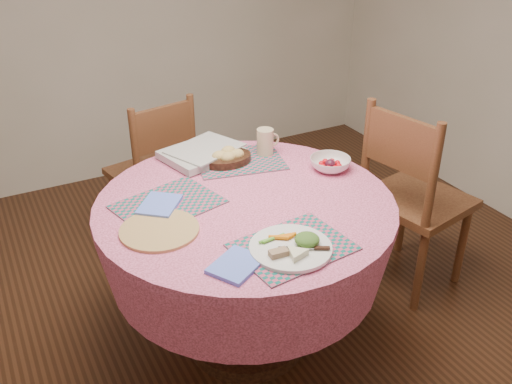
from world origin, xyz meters
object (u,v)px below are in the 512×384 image
at_px(latte_mug, 266,142).
at_px(chair_back, 156,169).
at_px(wicker_trivet, 159,230).
at_px(bread_bowl, 227,157).
at_px(chair_right, 411,195).
at_px(dining_table, 246,241).
at_px(dinner_plate, 293,246).
at_px(fruit_bowl, 330,164).

bearing_deg(latte_mug, chair_back, 119.62).
xyz_separation_m(wicker_trivet, bread_bowl, (0.48, 0.41, 0.03)).
relative_size(chair_right, wicker_trivet, 3.37).
height_order(wicker_trivet, bread_bowl, bread_bowl).
height_order(dining_table, dinner_plate, dinner_plate).
bearing_deg(wicker_trivet, bread_bowl, 40.54).
relative_size(dinner_plate, bread_bowl, 1.29).
relative_size(chair_right, chair_back, 1.11).
xyz_separation_m(wicker_trivet, latte_mug, (0.68, 0.41, 0.06)).
distance_m(dining_table, chair_right, 0.93).
bearing_deg(chair_back, dinner_plate, 81.47).
bearing_deg(dinner_plate, latte_mug, 68.13).
distance_m(wicker_trivet, latte_mug, 0.80).
height_order(chair_right, dinner_plate, chair_right).
relative_size(bread_bowl, fruit_bowl, 1.04).
bearing_deg(chair_back, wicker_trivet, 62.12).
xyz_separation_m(chair_right, wicker_trivet, (-1.32, -0.07, 0.23)).
height_order(chair_back, dinner_plate, chair_back).
bearing_deg(dining_table, latte_mug, 50.94).
bearing_deg(latte_mug, dining_table, -129.06).
distance_m(dinner_plate, latte_mug, 0.82).
bearing_deg(wicker_trivet, latte_mug, 31.22).
distance_m(dining_table, latte_mug, 0.53).
height_order(chair_back, fruit_bowl, chair_back).
distance_m(bread_bowl, latte_mug, 0.21).
distance_m(chair_right, wicker_trivet, 1.34).
distance_m(dining_table, fruit_bowl, 0.53).
bearing_deg(dining_table, chair_back, 93.92).
xyz_separation_m(chair_right, dinner_plate, (-0.95, -0.41, 0.24)).
relative_size(chair_back, latte_mug, 7.35).
height_order(dining_table, latte_mug, latte_mug).
xyz_separation_m(dinner_plate, latte_mug, (0.30, 0.76, 0.05)).
bearing_deg(bread_bowl, latte_mug, 1.24).
xyz_separation_m(chair_right, fruit_bowl, (-0.46, 0.07, 0.25)).
height_order(dining_table, chair_back, chair_back).
distance_m(chair_back, dinner_plate, 1.42).
relative_size(chair_right, latte_mug, 8.13).
xyz_separation_m(chair_back, dinner_plate, (0.05, -1.39, 0.29)).
bearing_deg(chair_back, latte_mug, 108.84).
height_order(chair_right, wicker_trivet, chair_right).
bearing_deg(dinner_plate, dining_table, 88.14).
height_order(dining_table, wicker_trivet, wicker_trivet).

